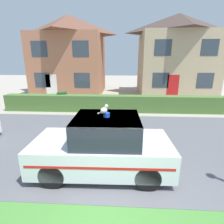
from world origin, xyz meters
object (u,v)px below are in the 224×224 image
object	(u,v)px
house_right	(176,55)
police_car	(103,146)
house_left	(70,55)
wheelie_bin	(62,101)
cat	(104,110)

from	to	relation	value
house_right	police_car	bearing A→B (deg)	-112.83
house_left	house_right	distance (m)	10.52
house_right	wheelie_bin	distance (m)	11.89
house_right	cat	bearing A→B (deg)	-112.53
house_left	house_right	bearing A→B (deg)	-1.10
cat	house_right	xyz separation A→B (m)	(5.68, 13.70, 1.88)
house_right	wheelie_bin	bearing A→B (deg)	-144.35
cat	house_left	bearing A→B (deg)	71.52
police_car	wheelie_bin	xyz separation A→B (m)	(-3.57, 6.95, -0.20)
cat	wheelie_bin	xyz separation A→B (m)	(-3.62, 7.02, -1.34)
wheelie_bin	house_right	bearing A→B (deg)	15.94
house_left	house_right	xyz separation A→B (m)	(10.52, -0.20, -0.03)
police_car	wheelie_bin	distance (m)	7.82
police_car	wheelie_bin	bearing A→B (deg)	-64.01
police_car	house_left	size ratio (longest dim) A/B	0.53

